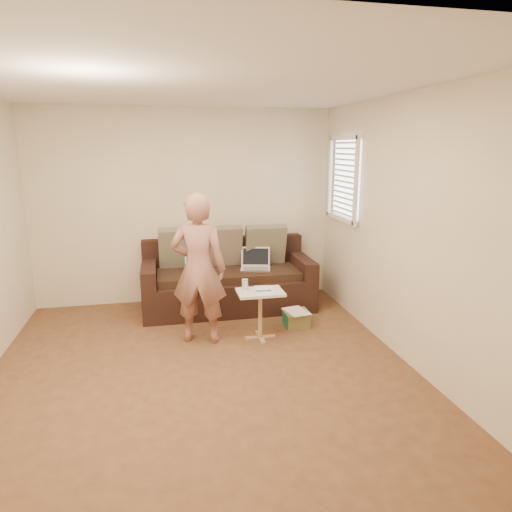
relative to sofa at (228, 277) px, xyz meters
name	(u,v)px	position (x,y,z in m)	size (l,w,h in m)	color
floor	(204,374)	(-0.50, -1.77, -0.42)	(4.50, 4.50, 0.00)	#52311E
ceiling	(196,83)	(-0.50, -1.77, 2.18)	(4.50, 4.50, 0.00)	white
wall_back	(185,207)	(-0.50, 0.48, 0.87)	(4.00, 4.00, 0.00)	beige
wall_front	(251,348)	(-0.50, -4.03, 0.87)	(4.00, 4.00, 0.00)	beige
wall_right	(407,231)	(1.50, -1.77, 0.87)	(4.50, 4.50, 0.00)	beige
window_blinds	(344,179)	(1.45, -0.27, 1.28)	(0.12, 0.88, 1.08)	white
sofa	(228,277)	(0.00, 0.00, 0.00)	(2.20, 0.95, 0.85)	black
pillow_left	(180,248)	(-0.60, 0.24, 0.37)	(0.55, 0.14, 0.55)	#635A49
pillow_mid	(221,246)	(-0.05, 0.22, 0.37)	(0.55, 0.14, 0.55)	brown
pillow_right	(265,245)	(0.55, 0.19, 0.37)	(0.55, 0.14, 0.55)	#635A49
laptop_silver	(256,270)	(0.36, -0.06, 0.10)	(0.39, 0.28, 0.26)	#B7BABC
laptop_white	(198,275)	(-0.40, -0.15, 0.10)	(0.30, 0.22, 0.22)	white
person	(199,269)	(-0.46, -0.99, 0.40)	(0.60, 0.41, 1.64)	#9F565A
side_table	(260,315)	(0.20, -1.07, -0.15)	(0.50, 0.35, 0.55)	silver
drinking_glass	(245,285)	(0.04, -0.99, 0.19)	(0.07, 0.07, 0.12)	silver
scissors	(264,291)	(0.23, -1.10, 0.14)	(0.18, 0.10, 0.02)	silver
paper_on_table	(265,290)	(0.26, -1.04, 0.13)	(0.21, 0.30, 0.00)	white
striped_box	(296,318)	(0.70, -0.81, -0.33)	(0.30, 0.30, 0.19)	#BE5F1C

